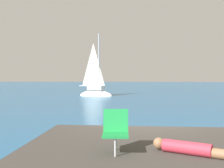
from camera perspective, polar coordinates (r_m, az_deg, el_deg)
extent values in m
plane|color=#236093|center=(9.67, 6.47, -11.33)|extent=(160.00, 160.00, 0.00)
cube|color=#423D38|center=(6.47, 15.27, -14.71)|extent=(7.09, 4.86, 0.73)
ellipsoid|color=white|center=(30.14, -3.12, -2.36)|extent=(3.85, 2.44, 1.25)
cube|color=white|center=(30.10, -3.12, -0.78)|extent=(1.80, 1.38, 0.41)
cylinder|color=#B7B7BC|center=(29.94, -2.54, 4.27)|extent=(0.14, 0.14, 5.69)
cylinder|color=#B2B2B7|center=(30.46, -4.46, -0.39)|extent=(2.17, 0.90, 0.11)
pyramid|color=silver|center=(30.22, -3.63, 3.81)|extent=(1.73, 0.70, 4.33)
cylinder|color=#DB384C|center=(5.73, 14.24, -11.85)|extent=(0.91, 0.63, 0.24)
sphere|color=#9E704C|center=(5.91, 9.03, -11.20)|extent=(0.22, 0.22, 0.22)
cube|color=green|center=(5.57, 0.67, -9.77)|extent=(0.49, 0.53, 0.04)
cube|color=green|center=(5.79, 0.73, -7.07)|extent=(0.48, 0.16, 0.45)
cylinder|color=silver|center=(5.41, 0.62, -12.03)|extent=(0.04, 0.04, 0.35)
cylinder|color=silver|center=(5.86, 0.73, -10.94)|extent=(0.04, 0.04, 0.35)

